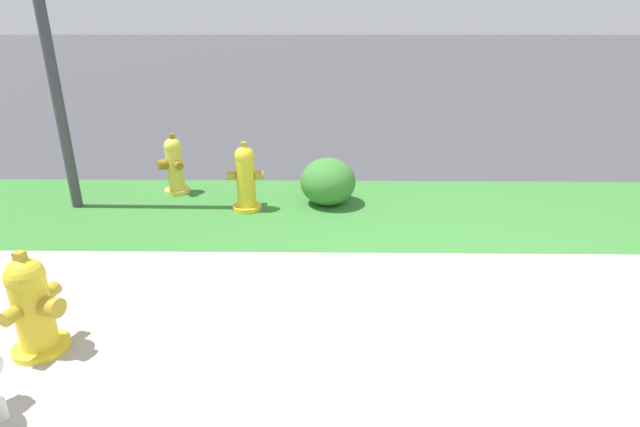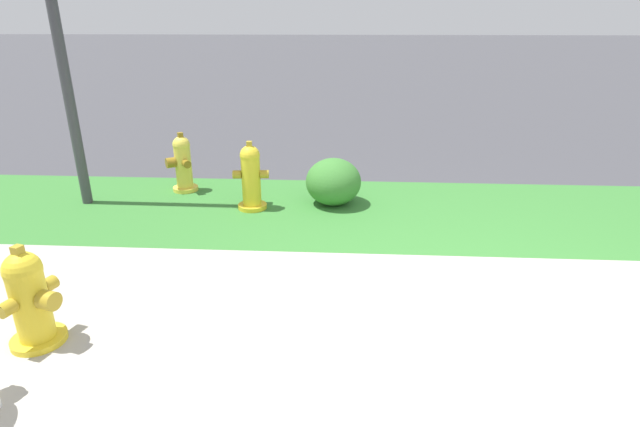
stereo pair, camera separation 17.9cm
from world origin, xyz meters
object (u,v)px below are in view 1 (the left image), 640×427
fire_hydrant_mid_block (174,165)px  fire_hydrant_across_street (246,178)px  shrub_bush_mid_verge (328,182)px  fire_hydrant_by_grass_verge (33,306)px

fire_hydrant_mid_block → fire_hydrant_across_street: fire_hydrant_across_street is taller
fire_hydrant_mid_block → shrub_bush_mid_verge: 1.83m
fire_hydrant_across_street → fire_hydrant_mid_block: bearing=144.2°
fire_hydrant_mid_block → shrub_bush_mid_verge: size_ratio=1.16×
fire_hydrant_by_grass_verge → fire_hydrant_across_street: bearing=176.0°
fire_hydrant_across_street → shrub_bush_mid_verge: size_ratio=1.22×
fire_hydrant_across_street → fire_hydrant_by_grass_verge: size_ratio=1.09×
shrub_bush_mid_verge → fire_hydrant_by_grass_verge: bearing=-123.7°
fire_hydrant_mid_block → fire_hydrant_across_street: (0.92, -0.54, 0.02)m
fire_hydrant_across_street → fire_hydrant_by_grass_verge: bearing=-115.5°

